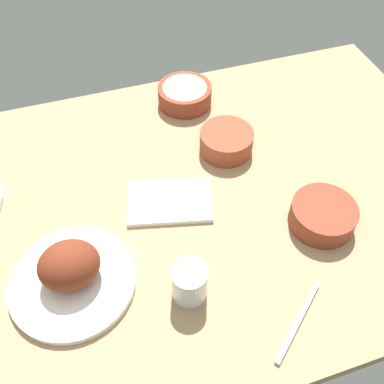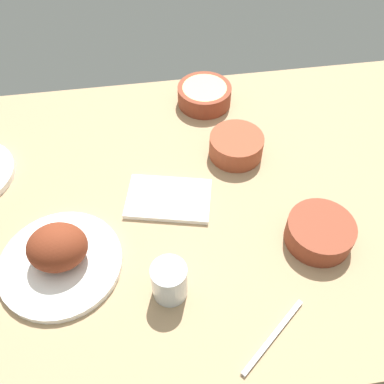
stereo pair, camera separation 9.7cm
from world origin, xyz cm
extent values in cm
cube|color=tan|center=(0.00, 0.00, 2.00)|extent=(140.00, 90.00, 4.00)
cylinder|color=white|center=(29.24, 13.61, 4.80)|extent=(25.08, 25.08, 1.60)
ellipsoid|color=maroon|center=(28.76, 12.91, 9.82)|extent=(11.90, 10.27, 9.17)
cylinder|color=brown|center=(-12.98, -12.31, 6.82)|extent=(13.35, 13.35, 5.64)
cylinder|color=#4C192D|center=(-12.98, -12.31, 9.14)|extent=(10.95, 10.95, 1.00)
cylinder|color=brown|center=(-24.86, 15.40, 6.68)|extent=(14.20, 14.20, 5.36)
cylinder|color=white|center=(-24.86, 15.40, 8.86)|extent=(11.64, 11.64, 1.00)
cylinder|color=brown|center=(-8.55, -33.31, 6.65)|extent=(14.88, 14.88, 5.30)
cylinder|color=#DBCC7A|center=(-8.55, -33.31, 8.80)|extent=(12.20, 12.20, 1.00)
cylinder|color=silver|center=(7.79, 22.72, 8.31)|extent=(6.88, 6.88, 8.62)
cube|color=white|center=(5.44, 0.40, 4.60)|extent=(21.46, 16.50, 1.20)
cube|color=silver|center=(-9.78, 34.66, 4.40)|extent=(14.62, 12.23, 0.80)
camera|label=1|loc=(18.63, 58.18, 81.44)|focal=39.72mm
camera|label=2|loc=(9.19, 60.40, 81.44)|focal=39.72mm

